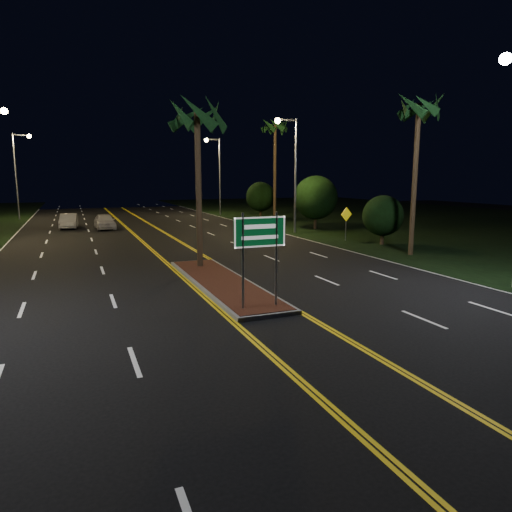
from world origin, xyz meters
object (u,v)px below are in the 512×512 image
streetlight_right_far (217,167)px  warning_sign (346,219)px  highway_sign (260,241)px  shrub_near (383,216)px  streetlight_left_far (19,166)px  car_near (105,220)px  palm_right_far (275,128)px  shrub_mid (316,198)px  shrub_far (261,197)px  palm_right_near (419,109)px  palm_median (197,116)px  streetlight_right_mid (291,162)px  car_far (69,220)px  median_island (222,282)px

streetlight_right_far → warning_sign: (1.75, -25.35, -4.12)m
highway_sign → shrub_near: highway_sign is taller
streetlight_left_far → car_near: bearing=-60.3°
palm_right_far → shrub_mid: palm_right_far is taller
streetlight_left_far → shrub_far: (24.41, -8.00, -3.32)m
streetlight_left_far → palm_right_near: 41.19m
palm_median → palm_right_far: size_ratio=0.81×
palm_right_far → shrub_mid: 8.87m
streetlight_right_mid → shrub_mid: 4.90m
shrub_near → shrub_far: shrub_far is taller
streetlight_right_mid → palm_right_far: size_ratio=0.87×
car_far → streetlight_right_mid: bearing=-28.6°
highway_sign → warning_sign: 18.59m
streetlight_right_far → shrub_near: 28.39m
median_island → streetlight_left_far: streetlight_left_far is taller
median_island → streetlight_right_mid: streetlight_right_mid is taller
streetlight_right_far → car_far: size_ratio=1.99×
shrub_near → streetlight_left_far: bearing=128.8°
car_near → warning_sign: warning_sign is taller
median_island → shrub_mid: shrub_mid is taller
highway_sign → car_near: (-3.10, 28.04, -1.61)m
streetlight_right_far → palm_right_near: 32.16m
median_island → palm_median: 8.00m
highway_sign → streetlight_left_far: (-10.61, 41.20, 3.25)m
palm_right_near → shrub_near: size_ratio=2.82×
shrub_mid → car_far: 21.87m
median_island → shrub_mid: (14.00, 17.00, 2.64)m
palm_right_far → car_near: (-15.90, 0.83, -8.35)m
palm_right_near → shrub_far: 26.69m
highway_sign → shrub_mid: 25.41m
palm_right_far → shrub_far: bearing=80.5°
highway_sign → shrub_mid: shrub_mid is taller
streetlight_right_mid → palm_median: streetlight_right_mid is taller
streetlight_left_far → streetlight_right_mid: size_ratio=1.00×
streetlight_right_mid → palm_right_near: size_ratio=0.97×
median_island → shrub_far: 32.19m
palm_right_far → car_near: bearing=177.0°
palm_median → shrub_near: palm_median is taller
streetlight_right_far → palm_right_far: (2.19, -12.00, 3.49)m
streetlight_right_mid → highway_sign: bearing=-118.9°
median_island → shrub_mid: size_ratio=2.22×
streetlight_right_mid → palm_right_near: (1.89, -12.00, 2.56)m
highway_sign → streetlight_right_mid: streetlight_right_mid is taller
car_near → streetlight_right_mid: bearing=-35.0°
streetlight_right_far → shrub_near: (2.89, -28.00, -3.71)m
streetlight_left_far → palm_median: (10.61, -33.50, 1.62)m
palm_median → car_near: size_ratio=1.74×
streetlight_right_mid → shrub_mid: (3.39, 2.00, -2.93)m
streetlight_right_far → highway_sign: bearing=-105.1°
palm_median → palm_right_near: bearing=-2.3°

